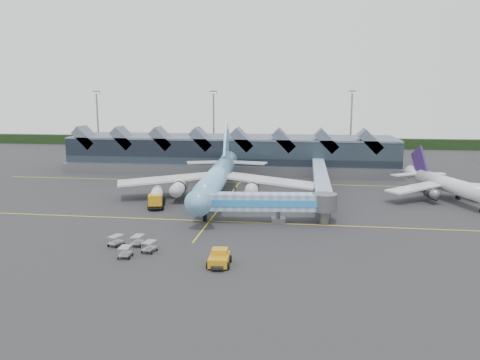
# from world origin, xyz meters

# --- Properties ---
(ground) EXTENTS (260.00, 260.00, 0.00)m
(ground) POSITION_xyz_m (0.00, 0.00, 0.00)
(ground) COLOR #272729
(ground) RESTS_ON ground
(taxi_stripes) EXTENTS (120.00, 60.00, 0.01)m
(taxi_stripes) POSITION_xyz_m (0.00, 10.00, 0.01)
(taxi_stripes) COLOR yellow
(taxi_stripes) RESTS_ON ground
(tree_line_far) EXTENTS (260.00, 4.00, 4.00)m
(tree_line_far) POSITION_xyz_m (0.00, 110.00, 2.00)
(tree_line_far) COLOR black
(tree_line_far) RESTS_ON ground
(terminal) EXTENTS (90.00, 22.25, 12.52)m
(terminal) POSITION_xyz_m (-5.07, 47.35, 4.88)
(terminal) COLOR black
(terminal) RESTS_ON ground
(light_masts) EXTENTS (132.40, 42.56, 22.45)m
(light_masts) POSITION_xyz_m (21.00, 62.80, 12.49)
(light_masts) COLOR gray
(light_masts) RESTS_ON ground
(main_airliner) EXTENTS (41.69, 48.03, 15.42)m
(main_airliner) POSITION_xyz_m (-1.97, 9.82, 4.53)
(main_airliner) COLOR #6CA3DA
(main_airliner) RESTS_ON ground
(regional_jet) EXTENTS (25.84, 28.93, 10.14)m
(regional_jet) POSITION_xyz_m (44.03, 14.65, 3.22)
(regional_jet) COLOR silver
(regional_jet) RESTS_ON ground
(jet_bridge) EXTENTS (23.96, 5.80, 5.04)m
(jet_bridge) POSITION_xyz_m (10.42, -7.61, 3.39)
(jet_bridge) COLOR #7496C2
(jet_bridge) RESTS_ON ground
(fuel_truck) EXTENTS (4.60, 9.84, 3.29)m
(fuel_truck) POSITION_xyz_m (-12.22, 1.41, 1.84)
(fuel_truck) COLOR black
(fuel_truck) RESTS_ON ground
(pushback_tug) EXTENTS (2.99, 4.50, 1.93)m
(pushback_tug) POSITION_xyz_m (5.42, -28.31, 0.87)
(pushback_tug) COLOR #C08812
(pushback_tug) RESTS_ON ground
(baggage_carts) EXTENTS (7.40, 7.09, 1.48)m
(baggage_carts) POSITION_xyz_m (-7.34, -24.34, 0.83)
(baggage_carts) COLOR #989CA0
(baggage_carts) RESTS_ON ground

